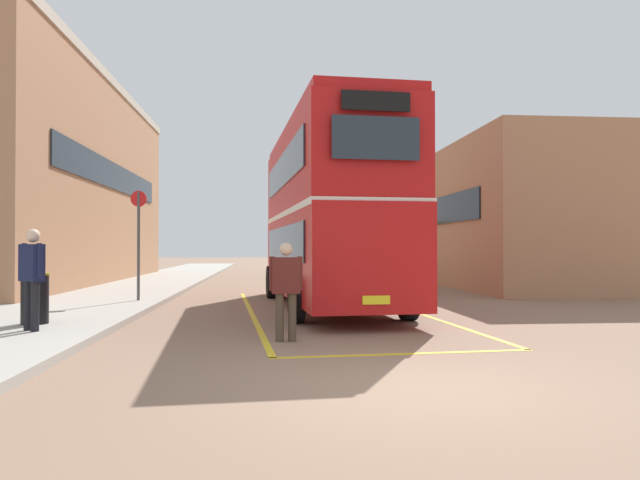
{
  "coord_description": "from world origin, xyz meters",
  "views": [
    {
      "loc": [
        -1.65,
        -6.64,
        1.6
      ],
      "look_at": [
        0.0,
        11.74,
        1.82
      ],
      "focal_mm": 32.92,
      "sensor_mm": 36.0,
      "label": 1
    }
  ],
  "objects": [
    {
      "name": "sidewalk_left",
      "position": [
        -6.5,
        16.8,
        0.07
      ],
      "size": [
        4.0,
        57.6,
        0.14
      ],
      "primitive_type": "cube",
      "color": "#A39E93",
      "rests_on": "ground"
    },
    {
      "name": "bay_marking_yellow",
      "position": [
        0.01,
        7.0,
        0.0
      ],
      "size": [
        5.02,
        12.15,
        0.01
      ],
      "color": "gold",
      "rests_on": "ground"
    },
    {
      "name": "brick_building_left",
      "position": [
        -10.77,
        18.98,
        4.35
      ],
      "size": [
        5.46,
        20.03,
        8.69
      ],
      "color": "#AD7A56",
      "rests_on": "ground"
    },
    {
      "name": "double_decker_bus",
      "position": [
        -0.06,
        8.84,
        2.51
      ],
      "size": [
        3.28,
        9.99,
        4.75
      ],
      "color": "black",
      "rests_on": "ground"
    },
    {
      "name": "ground_plane",
      "position": [
        0.0,
        14.4,
        0.0
      ],
      "size": [
        135.6,
        135.6,
        0.0
      ],
      "primitive_type": "plane",
      "color": "#846651"
    },
    {
      "name": "pedestrian_boarding",
      "position": [
        -1.33,
        3.29,
        0.97
      ],
      "size": [
        0.56,
        0.25,
        1.68
      ],
      "color": "#473828",
      "rests_on": "ground"
    },
    {
      "name": "depot_building_right",
      "position": [
        8.74,
        18.41,
        2.82
      ],
      "size": [
        6.54,
        15.62,
        5.63
      ],
      "color": "#AD7A56",
      "rests_on": "ground"
    },
    {
      "name": "litter_bin",
      "position": [
        -6.05,
        4.95,
        0.62
      ],
      "size": [
        0.52,
        0.52,
        0.96
      ],
      "color": "black",
      "rests_on": "sidewalk_left"
    },
    {
      "name": "pedestrian_waiting_near",
      "position": [
        -5.74,
        3.97,
        1.18
      ],
      "size": [
        0.52,
        0.5,
        1.77
      ],
      "color": "black",
      "rests_on": "sidewalk_left"
    },
    {
      "name": "bus_stop_sign",
      "position": [
        -5.17,
        9.79,
        1.93
      ],
      "size": [
        0.44,
        0.08,
        3.0
      ],
      "color": "#4C4C51",
      "rests_on": "sidewalk_left"
    },
    {
      "name": "single_deck_bus",
      "position": [
        2.8,
        28.84,
        1.64
      ],
      "size": [
        2.99,
        8.79,
        3.02
      ],
      "color": "black",
      "rests_on": "ground"
    }
  ]
}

